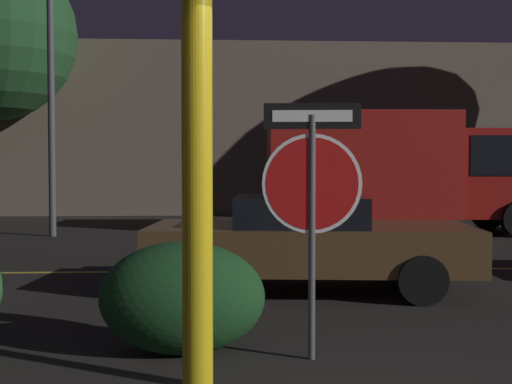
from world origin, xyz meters
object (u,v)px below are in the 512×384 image
at_px(hedge_bush_1, 182,298).
at_px(passing_car_2, 309,241).
at_px(delivery_truck, 419,167).
at_px(yellow_pole_left, 197,169).
at_px(street_lamp, 51,64).
at_px(stop_sign, 312,183).

distance_m(hedge_bush_1, passing_car_2, 3.43).
bearing_deg(delivery_truck, hedge_bush_1, -24.14).
bearing_deg(yellow_pole_left, passing_car_2, 76.67).
xyz_separation_m(passing_car_2, street_lamp, (-5.00, 7.30, 3.30)).
xyz_separation_m(yellow_pole_left, hedge_bush_1, (-0.20, 2.52, -1.16)).
relative_size(stop_sign, street_lamp, 0.33).
xyz_separation_m(hedge_bush_1, street_lamp, (-3.47, 10.37, 3.46)).
height_order(yellow_pole_left, street_lamp, street_lamp).
relative_size(yellow_pole_left, passing_car_2, 0.75).
bearing_deg(street_lamp, hedge_bush_1, -71.48).
xyz_separation_m(yellow_pole_left, delivery_truck, (5.00, 13.18, -0.07)).
distance_m(hedge_bush_1, delivery_truck, 11.91).
distance_m(stop_sign, hedge_bush_1, 1.53).
distance_m(passing_car_2, delivery_truck, 8.49).
height_order(stop_sign, delivery_truck, delivery_truck).
bearing_deg(hedge_bush_1, street_lamp, 108.52).
bearing_deg(street_lamp, passing_car_2, -55.60).
bearing_deg(passing_car_2, street_lamp, -139.77).
bearing_deg(street_lamp, delivery_truck, 1.94).
bearing_deg(yellow_pole_left, street_lamp, 105.91).
bearing_deg(hedge_bush_1, passing_car_2, 63.58).
bearing_deg(street_lamp, stop_sign, -66.57).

